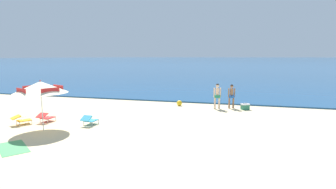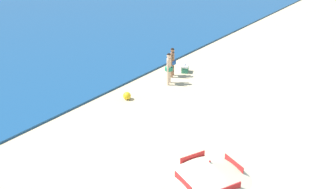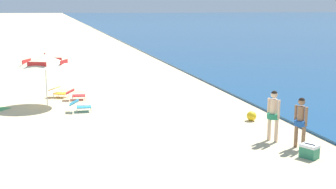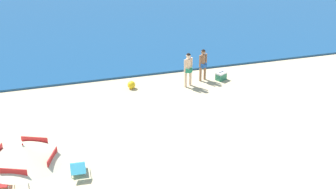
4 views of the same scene
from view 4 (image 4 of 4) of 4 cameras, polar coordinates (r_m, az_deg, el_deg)
name	(u,v)px [view 4 (image 4 of 4)]	position (r m, az deg, el deg)	size (l,w,h in m)	color
beach_umbrella_striped_main	(24,153)	(15.24, -16.33, -6.50)	(3.38, 3.38, 2.35)	silver
lounge_chair_under_umbrella	(78,168)	(17.34, -10.37, -8.36)	(0.61, 0.92, 0.52)	teal
lounge_chair_beside_umbrella	(0,181)	(17.34, -18.80, -9.47)	(0.62, 0.92, 0.52)	red
person_standing_near_shore	(203,63)	(23.76, 4.06, 3.70)	(0.45, 0.39, 1.60)	#8C6042
person_standing_beside	(188,67)	(23.07, 2.35, 3.16)	(0.47, 0.41, 1.67)	beige
cooler_box	(221,76)	(24.17, 6.15, 2.15)	(0.60, 0.54, 0.43)	#2D7F5B
beach_ball	(131,85)	(23.19, -4.25, 1.12)	(0.37, 0.37, 0.37)	yellow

